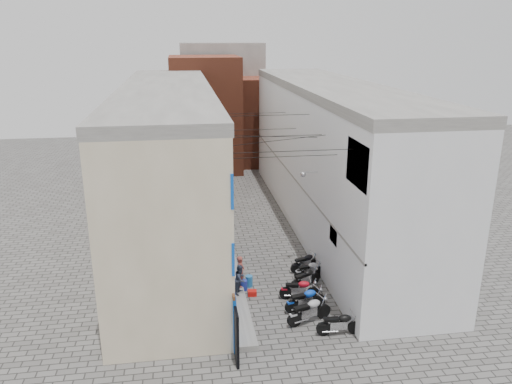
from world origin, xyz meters
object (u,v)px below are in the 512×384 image
motorcycle_g (305,261)px  red_crate (252,293)px  person_a (241,271)px  water_jug_far (249,281)px  motorcycle_f (309,269)px  person_b (240,279)px  water_jug_near (244,285)px  motorcycle_b (309,309)px  motorcycle_d (300,288)px  motorcycle_a (340,323)px  motorcycle_e (306,277)px  motorcycle_c (306,299)px

motorcycle_g → red_crate: 3.84m
person_a → water_jug_far: (0.45, 0.35, -0.74)m
motorcycle_f → person_b: size_ratio=1.18×
water_jug_near → red_crate: (0.32, -0.59, -0.13)m
motorcycle_g → red_crate: motorcycle_g is taller
motorcycle_f → motorcycle_g: motorcycle_g is taller
motorcycle_b → motorcycle_f: size_ratio=1.27×
water_jug_near → red_crate: 0.68m
motorcycle_b → motorcycle_d: 2.02m
motorcycle_a → person_a: bearing=-136.4°
person_b → water_jug_far: person_b is taller
person_a → water_jug_near: bearing=-71.8°
motorcycle_e → motorcycle_f: motorcycle_e is taller
motorcycle_g → water_jug_near: (-3.45, -1.61, -0.26)m
motorcycle_d → water_jug_far: bearing=-118.7°
motorcycle_d → water_jug_near: bearing=-109.3°
motorcycle_d → motorcycle_g: size_ratio=1.06×
motorcycle_e → motorcycle_f: size_ratio=1.09×
motorcycle_a → motorcycle_f: (0.04, 5.08, -0.07)m
motorcycle_c → motorcycle_g: motorcycle_c is taller
red_crate → motorcycle_b: bearing=-51.6°
motorcycle_a → red_crate: size_ratio=4.67×
motorcycle_c → person_a: (-2.64, 2.23, 0.44)m
motorcycle_e → water_jug_far: 2.77m
motorcycle_c → water_jug_far: (-2.20, 2.57, -0.30)m
motorcycle_c → motorcycle_f: motorcycle_c is taller
red_crate → motorcycle_d: bearing=-16.1°
motorcycle_g → red_crate: (-3.13, -2.20, -0.39)m
motorcycle_f → motorcycle_c: bearing=-30.6°
red_crate → water_jug_far: bearing=91.6°
motorcycle_b → water_jug_far: 4.15m
motorcycle_d → motorcycle_a: bearing=23.7°
water_jug_near → motorcycle_g: bearing=25.1°
motorcycle_c → motorcycle_d: bearing=168.0°
motorcycle_b → motorcycle_c: size_ratio=1.06×
motorcycle_b → motorcycle_g: size_ratio=1.19×
water_jug_near → motorcycle_b: bearing=-53.2°
motorcycle_a → red_crate: motorcycle_a is taller
water_jug_far → motorcycle_a: bearing=-56.2°
motorcycle_f → water_jug_far: (-3.15, -0.44, -0.21)m
motorcycle_e → water_jug_far: motorcycle_e is taller
motorcycle_b → motorcycle_e: (0.61, 3.06, -0.09)m
water_jug_far → motorcycle_d: bearing=-35.5°
person_a → red_crate: bearing=-125.7°
water_jug_near → motorcycle_c: bearing=-41.9°
person_a → person_b: bearing=-173.4°
motorcycle_d → motorcycle_f: 2.22m
person_b → red_crate: (0.57, 0.10, -0.83)m
motorcycle_c → motorcycle_g: 3.97m
motorcycle_e → person_a: bearing=-120.0°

